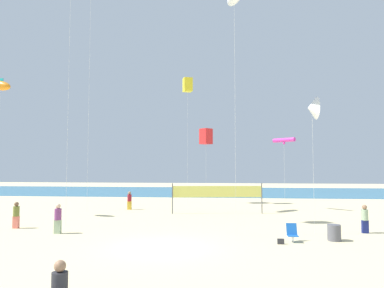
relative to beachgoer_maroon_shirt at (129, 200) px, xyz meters
name	(u,v)px	position (x,y,z in m)	size (l,w,h in m)	color
ground_plane	(162,248)	(5.33, -13.73, -0.83)	(120.00, 120.00, 0.00)	beige
ocean_band	(205,192)	(5.33, 21.69, -0.83)	(120.00, 20.00, 0.01)	teal
beachgoer_maroon_shirt	(129,200)	(0.00, 0.00, 0.00)	(0.36, 0.36, 1.56)	gold
beachgoer_sage_shirt	(365,218)	(16.10, -9.16, 0.01)	(0.36, 0.36, 1.59)	navy
beachgoer_olive_shirt	(16,214)	(-4.40, -9.54, 0.02)	(0.36, 0.36, 1.59)	#EA7260
beachgoer_plum_shirt	(58,218)	(-1.10, -10.89, 0.05)	(0.38, 0.38, 1.66)	#99B28C
folding_beach_chair	(292,232)	(11.58, -11.81, -0.37)	(0.52, 0.65, 0.89)	#1959B2
trash_barrel	(334,233)	(13.74, -11.39, -0.43)	(0.66, 0.66, 0.81)	#595960
volleyball_net	(217,193)	(7.62, -1.84, 0.79)	(7.15, 0.87, 2.40)	#4C4C51
beach_handbag	(281,241)	(10.92, -12.42, -0.71)	(0.32, 0.16, 0.25)	#2D2D33
kite_yellow_box	(188,85)	(4.57, 4.62, 11.04)	(1.09, 1.09, 12.56)	silver
kite_orange_inflatable	(1,86)	(-8.63, -5.22, 9.00)	(2.25, 1.36, 10.40)	silver
kite_white_delta	(312,108)	(13.20, -9.65, 6.23)	(0.56, 1.34, 7.73)	silver
kite_red_box	(206,136)	(6.34, 5.62, 5.92)	(1.40, 1.40, 7.55)	silver
kite_magenta_tube	(284,140)	(13.35, 0.98, 5.16)	(1.78, 1.72, 6.19)	silver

